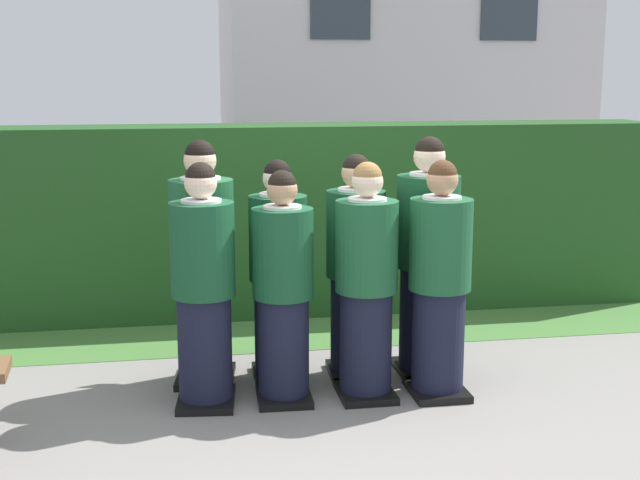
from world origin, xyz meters
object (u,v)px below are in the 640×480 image
Objects in this scene: student_front_row_0 at (204,292)px; student_rear_row_3 at (427,263)px; student_front_row_3 at (439,285)px; student_rear_row_0 at (203,268)px; student_rear_row_1 at (278,276)px; student_front_row_1 at (283,293)px; student_rear_row_2 at (356,272)px; student_front_row_2 at (366,287)px.

student_rear_row_3 is (1.61, 0.33, 0.06)m from student_front_row_0.
student_rear_row_0 reaches higher than student_front_row_3.
student_front_row_0 is at bearing -168.33° from student_rear_row_3.
student_front_row_3 is (1.57, -0.09, -0.00)m from student_front_row_0.
student_rear_row_0 is 1.09× the size of student_rear_row_1.
student_rear_row_3 reaches higher than student_front_row_0.
student_rear_row_1 is (0.02, 0.43, 0.01)m from student_front_row_1.
student_rear_row_2 is (0.57, 0.38, 0.03)m from student_front_row_1.
student_front_row_0 is 1.08m from student_front_row_2.
student_rear_row_3 reaches higher than student_rear_row_2.
student_front_row_2 is at bearing -2.32° from student_front_row_0.
student_rear_row_3 is (0.52, -0.04, 0.06)m from student_rear_row_2.
student_front_row_3 is at bearing -43.89° from student_rear_row_2.
student_front_row_2 is 0.71m from student_rear_row_1.
student_front_row_0 is at bearing 177.68° from student_front_row_2.
student_rear_row_2 is (0.02, 0.41, 0.01)m from student_front_row_2.
student_front_row_1 is 0.98× the size of student_rear_row_1.
student_front_row_3 is 1.00× the size of student_rear_row_2.
student_rear_row_1 is 0.98× the size of student_rear_row_2.
student_rear_row_0 is (-0.50, 0.47, 0.08)m from student_front_row_1.
student_rear_row_3 reaches higher than student_front_row_1.
student_rear_row_2 reaches higher than student_rear_row_1.
student_rear_row_0 reaches higher than student_front_row_0.
student_front_row_3 reaches higher than student_front_row_2.
student_front_row_2 is at bearing -92.16° from student_rear_row_2.
student_front_row_3 is 0.93× the size of student_rear_row_3.
student_rear_row_3 is at bearing 17.72° from student_front_row_1.
student_rear_row_3 is at bearing -3.90° from student_rear_row_2.
student_front_row_3 is at bearing -95.32° from student_rear_row_3.
student_rear_row_1 is at bearing 86.93° from student_front_row_1.
student_front_row_0 is at bearing -142.61° from student_rear_row_1.
student_rear_row_0 reaches higher than student_front_row_1.
student_rear_row_2 is at bearing 87.84° from student_front_row_2.
student_front_row_1 is 0.97× the size of student_front_row_3.
student_front_row_0 reaches higher than student_front_row_2.
student_rear_row_3 reaches higher than student_rear_row_1.
student_rear_row_1 is (-0.54, 0.46, -0.01)m from student_front_row_2.
student_front_row_0 is 0.68m from student_rear_row_1.
student_rear_row_3 is at bearing 35.23° from student_front_row_2.
student_front_row_3 is 1.02× the size of student_rear_row_1.
student_front_row_0 reaches higher than student_front_row_3.
student_rear_row_1 is at bearing 175.10° from student_rear_row_2.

